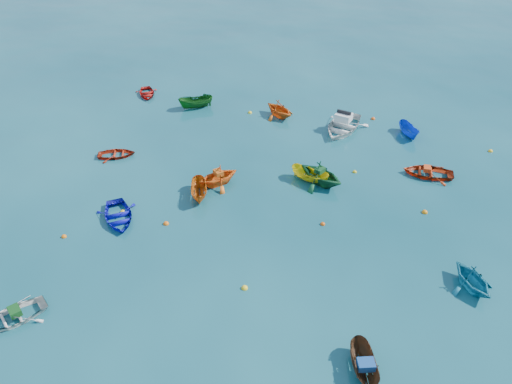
# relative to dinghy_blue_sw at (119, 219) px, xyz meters

# --- Properties ---
(ground) EXTENTS (160.00, 160.00, 0.00)m
(ground) POSITION_rel_dinghy_blue_sw_xyz_m (8.11, -1.71, 0.00)
(ground) COLOR #0A3B49
(ground) RESTS_ON ground
(dinghy_blue_sw) EXTENTS (3.78, 4.20, 0.71)m
(dinghy_blue_sw) POSITION_rel_dinghy_blue_sw_xyz_m (0.00, 0.00, 0.00)
(dinghy_blue_sw) COLOR #0D0EA9
(dinghy_blue_sw) RESTS_ON ground
(dinghy_white_near) EXTENTS (3.69, 3.67, 0.63)m
(dinghy_white_near) POSITION_rel_dinghy_blue_sw_xyz_m (-2.40, -8.07, 0.00)
(dinghy_white_near) COLOR silver
(dinghy_white_near) RESTS_ON ground
(sampan_brown_mid) EXTENTS (1.49, 2.88, 1.06)m
(sampan_brown_mid) POSITION_rel_dinghy_blue_sw_xyz_m (14.29, -9.11, 0.00)
(sampan_brown_mid) COLOR #4E301C
(sampan_brown_mid) RESTS_ON ground
(dinghy_orange_w) EXTENTS (3.77, 3.70, 1.50)m
(dinghy_orange_w) POSITION_rel_dinghy_blue_sw_xyz_m (5.39, 4.47, 0.00)
(dinghy_orange_w) COLOR orange
(dinghy_orange_w) RESTS_ON ground
(sampan_yellow_mid) EXTENTS (3.00, 2.31, 1.10)m
(sampan_yellow_mid) POSITION_rel_dinghy_blue_sw_xyz_m (11.53, 5.55, 0.00)
(sampan_yellow_mid) COLOR yellow
(sampan_yellow_mid) RESTS_ON ground
(dinghy_cyan_se) EXTENTS (3.26, 3.45, 1.43)m
(dinghy_cyan_se) POSITION_rel_dinghy_blue_sw_xyz_m (20.12, -3.37, 0.00)
(dinghy_cyan_se) COLOR teal
(dinghy_cyan_se) RESTS_ON ground
(dinghy_red_nw) EXTENTS (3.10, 2.54, 0.56)m
(dinghy_red_nw) POSITION_rel_dinghy_blue_sw_xyz_m (-2.65, 7.19, 0.00)
(dinghy_red_nw) COLOR #A3230D
(dinghy_red_nw) RESTS_ON ground
(sampan_orange_n) EXTENTS (1.62, 2.92, 1.07)m
(sampan_orange_n) POSITION_rel_dinghy_blue_sw_xyz_m (4.45, 2.92, 0.00)
(sampan_orange_n) COLOR #BB5811
(sampan_orange_n) RESTS_ON ground
(dinghy_green_n) EXTENTS (4.35, 4.25, 1.74)m
(dinghy_green_n) POSITION_rel_dinghy_blue_sw_xyz_m (12.24, 5.36, 0.00)
(dinghy_green_n) COLOR #13512B
(dinghy_green_n) RESTS_ON ground
(dinghy_red_ne) EXTENTS (3.64, 2.80, 0.70)m
(dinghy_red_ne) POSITION_rel_dinghy_blue_sw_xyz_m (19.64, 7.24, 0.00)
(dinghy_red_ne) COLOR #AF2E0E
(dinghy_red_ne) RESTS_ON ground
(sampan_blue_far) EXTENTS (1.77, 2.78, 1.01)m
(sampan_blue_far) POSITION_rel_dinghy_blue_sw_xyz_m (19.04, 12.87, 0.00)
(sampan_blue_far) COLOR blue
(sampan_blue_far) RESTS_ON ground
(dinghy_red_far) EXTENTS (2.90, 3.34, 0.58)m
(dinghy_red_far) POSITION_rel_dinghy_blue_sw_xyz_m (-3.55, 17.78, 0.00)
(dinghy_red_far) COLOR red
(dinghy_red_far) RESTS_ON ground
(dinghy_orange_far) EXTENTS (3.85, 3.85, 1.54)m
(dinghy_orange_far) POSITION_rel_dinghy_blue_sw_xyz_m (8.69, 14.97, 0.00)
(dinghy_orange_far) COLOR #D65B14
(dinghy_orange_far) RESTS_ON ground
(sampan_green_far) EXTENTS (3.21, 2.30, 1.17)m
(sampan_green_far) POSITION_rel_dinghy_blue_sw_xyz_m (1.46, 15.73, 0.00)
(sampan_green_far) COLOR #145517
(sampan_green_far) RESTS_ON ground
(motorboat_white) EXTENTS (4.95, 5.67, 1.58)m
(motorboat_white) POSITION_rel_dinghy_blue_sw_xyz_m (13.93, 13.18, 0.00)
(motorboat_white) COLOR white
(motorboat_white) RESTS_ON ground
(tarp_green_a) EXTENTS (0.85, 0.85, 0.33)m
(tarp_green_a) POSITION_rel_dinghy_blue_sw_xyz_m (-2.33, -8.00, 0.48)
(tarp_green_a) COLOR #124918
(tarp_green_a) RESTS_ON dinghy_white_near
(tarp_blue_a) EXTENTS (0.82, 0.67, 0.36)m
(tarp_blue_a) POSITION_rel_dinghy_blue_sw_xyz_m (14.31, -9.26, 0.71)
(tarp_blue_a) COLOR #18498E
(tarp_blue_a) RESTS_ON sampan_brown_mid
(tarp_orange_a) EXTENTS (0.79, 0.82, 0.32)m
(tarp_orange_a) POSITION_rel_dinghy_blue_sw_xyz_m (5.43, 4.50, 0.91)
(tarp_orange_a) COLOR #BD5113
(tarp_orange_a) RESTS_ON dinghy_orange_w
(tarp_green_b) EXTENTS (0.80, 0.83, 0.32)m
(tarp_green_b) POSITION_rel_dinghy_blue_sw_xyz_m (12.16, 5.42, 1.03)
(tarp_green_b) COLOR #11471F
(tarp_green_b) RESTS_ON dinghy_green_n
(tarp_orange_b) EXTENTS (0.55, 0.68, 0.30)m
(tarp_orange_b) POSITION_rel_dinghy_blue_sw_xyz_m (19.54, 7.26, 0.50)
(tarp_orange_b) COLOR #D54215
(tarp_orange_b) RESTS_ON dinghy_red_ne
(buoy_or_a) EXTENTS (0.31, 0.31, 0.31)m
(buoy_or_a) POSITION_rel_dinghy_blue_sw_xyz_m (-2.64, -1.96, 0.00)
(buoy_or_a) COLOR orange
(buoy_or_a) RESTS_ON ground
(buoy_ye_a) EXTENTS (0.35, 0.35, 0.35)m
(buoy_ye_a) POSITION_rel_dinghy_blue_sw_xyz_m (8.45, -4.80, 0.00)
(buoy_ye_a) COLOR yellow
(buoy_ye_a) RESTS_ON ground
(buoy_or_b) EXTENTS (0.31, 0.31, 0.31)m
(buoy_or_b) POSITION_rel_dinghy_blue_sw_xyz_m (12.45, 0.95, 0.00)
(buoy_or_b) COLOR #D6500B
(buoy_or_b) RESTS_ON ground
(buoy_ye_b) EXTENTS (0.33, 0.33, 0.33)m
(buoy_ye_b) POSITION_rel_dinghy_blue_sw_xyz_m (0.01, 0.72, 0.00)
(buoy_ye_b) COLOR yellow
(buoy_ye_b) RESTS_ON ground
(buoy_or_c) EXTENTS (0.35, 0.35, 0.35)m
(buoy_or_c) POSITION_rel_dinghy_blue_sw_xyz_m (3.00, -0.10, 0.00)
(buoy_or_c) COLOR orange
(buoy_or_c) RESTS_ON ground
(buoy_ye_c) EXTENTS (0.30, 0.30, 0.30)m
(buoy_ye_c) POSITION_rel_dinghy_blue_sw_xyz_m (14.64, 7.02, 0.00)
(buoy_ye_c) COLOR yellow
(buoy_ye_c) RESTS_ON ground
(buoy_or_d) EXTENTS (0.37, 0.37, 0.37)m
(buoy_or_d) POSITION_rel_dinghy_blue_sw_xyz_m (18.78, 2.86, 0.00)
(buoy_or_d) COLOR orange
(buoy_or_d) RESTS_ON ground
(buoy_ye_d) EXTENTS (0.34, 0.34, 0.34)m
(buoy_ye_d) POSITION_rel_dinghy_blue_sw_xyz_m (6.20, 15.31, 0.00)
(buoy_ye_d) COLOR yellow
(buoy_ye_d) RESTS_ON ground
(buoy_or_e) EXTENTS (0.36, 0.36, 0.36)m
(buoy_or_e) POSITION_rel_dinghy_blue_sw_xyz_m (16.52, 15.35, 0.00)
(buoy_or_e) COLOR #EF4F0D
(buoy_or_e) RESTS_ON ground
(buoy_ye_e) EXTENTS (0.34, 0.34, 0.34)m
(buoy_ye_e) POSITION_rel_dinghy_blue_sw_xyz_m (24.84, 11.05, 0.00)
(buoy_ye_e) COLOR yellow
(buoy_ye_e) RESTS_ON ground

